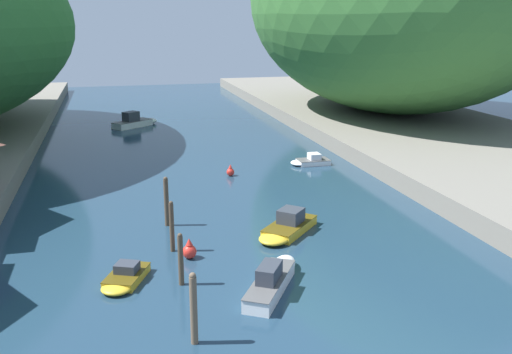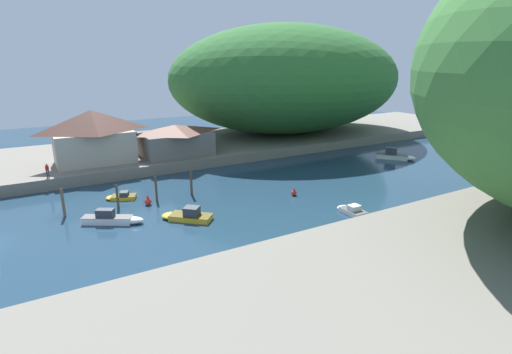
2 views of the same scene
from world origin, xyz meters
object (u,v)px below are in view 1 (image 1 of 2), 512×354
boat_yellow_tender (124,278)px  boat_white_cruiser (310,161)px  channel_buoy_near (230,171)px  boat_mid_channel (273,278)px  boat_red_skiff (286,227)px  boat_small_dinghy (136,122)px  channel_buoy_far (189,251)px

boat_yellow_tender → boat_white_cruiser: (15.84, 18.94, 0.03)m
boat_white_cruiser → channel_buoy_near: bearing=104.8°
boat_mid_channel → boat_yellow_tender: (-6.61, 2.09, -0.18)m
boat_red_skiff → boat_yellow_tender: bearing=67.2°
boat_small_dinghy → boat_yellow_tender: boat_small_dinghy is taller
boat_red_skiff → channel_buoy_far: (-5.83, -2.04, 0.03)m
boat_mid_channel → boat_white_cruiser: bearing=97.9°
boat_mid_channel → boat_red_skiff: (2.56, 6.21, -0.05)m
boat_small_dinghy → channel_buoy_far: 38.42m
boat_yellow_tender → channel_buoy_far: 3.94m
boat_red_skiff → boat_yellow_tender: (-9.17, -4.12, -0.13)m
boat_red_skiff → channel_buoy_near: 12.99m
boat_white_cruiser → channel_buoy_far: size_ratio=3.02×
boat_mid_channel → channel_buoy_far: 5.30m
boat_white_cruiser → channel_buoy_far: 20.99m
channel_buoy_far → boat_mid_channel: bearing=-51.9°
boat_yellow_tender → boat_small_dinghy: bearing=-69.9°
boat_mid_channel → boat_white_cruiser: size_ratio=1.65×
boat_yellow_tender → channel_buoy_near: size_ratio=3.82×
boat_red_skiff → boat_yellow_tender: size_ratio=1.37×
boat_white_cruiser → channel_buoy_far: (-12.50, -16.86, 0.13)m
boat_red_skiff → boat_white_cruiser: size_ratio=1.45×
boat_mid_channel → channel_buoy_far: (-3.27, 4.17, -0.02)m
boat_small_dinghy → boat_yellow_tender: bearing=-41.8°
channel_buoy_near → boat_small_dinghy: bearing=104.5°
boat_white_cruiser → channel_buoy_far: bearing=143.9°
boat_small_dinghy → boat_white_cruiser: size_ratio=1.71×
boat_mid_channel → boat_yellow_tender: 6.94m
channel_buoy_near → channel_buoy_far: bearing=-109.5°
boat_mid_channel → boat_red_skiff: boat_mid_channel is taller
boat_mid_channel → channel_buoy_near: (2.03, 19.19, -0.09)m
boat_mid_channel → channel_buoy_far: size_ratio=4.99×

